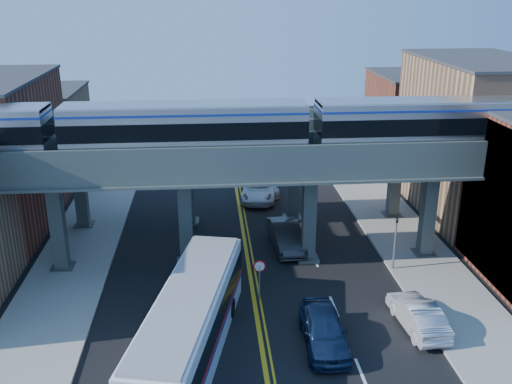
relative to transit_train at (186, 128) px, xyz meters
The scene contains 18 objects.
ground 12.75m from the transit_train, 64.90° to the right, with size 120.00×120.00×0.00m, color black.
sidewalk_west 12.13m from the transit_train, 165.54° to the left, with size 5.00×70.00×0.16m, color gray.
sidewalk_east 17.88m from the transit_train, ahead, with size 5.00×70.00×0.16m, color gray.
building_west_c 26.18m from the transit_train, 125.09° to the left, with size 8.00×10.00×8.00m, color #A17553.
building_east_b 23.86m from the transit_train, 19.78° to the left, with size 8.00×14.00×12.00m, color #A17553.
building_east_c 30.95m from the transit_train, 43.35° to the left, with size 8.00×10.00×9.00m, color brown.
mural_panel 19.25m from the transit_train, 12.33° to the right, with size 0.10×9.50×9.50m, color #29ABB5.
elevated_viaduct_near 4.63m from the transit_train, ahead, with size 52.00×3.60×7.40m.
elevated_viaduct_far 8.39m from the transit_train, 61.84° to the left, with size 52.00×3.60×7.40m.
transit_train is the anchor object (origin of this frame).
stop_sign 9.83m from the transit_train, 51.02° to the right, with size 0.76×0.09×2.63m.
traffic_signal 14.80m from the transit_train, ahead, with size 0.15×0.18×4.10m.
transit_bus 12.37m from the transit_train, 88.75° to the right, with size 5.74×13.52×3.40m.
car_lane_a 14.45m from the transit_train, 54.28° to the right, with size 2.11×5.26×1.79m, color #101F3D.
car_lane_b 10.77m from the transit_train, 17.01° to the left, with size 1.89×5.43×1.79m, color #28282A.
car_lane_c 15.70m from the transit_train, 65.34° to the left, with size 2.79×6.06×1.68m, color silver.
car_lane_d 17.20m from the transit_train, 65.77° to the left, with size 2.12×5.22×1.52m, color silver.
car_parked_curb 17.07m from the transit_train, 34.86° to the right, with size 1.70×4.86×1.60m, color #B2B1B6.
Camera 1 is at (-2.40, -25.94, 17.23)m, focal length 40.00 mm.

